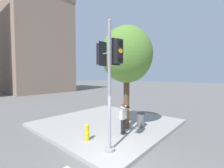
% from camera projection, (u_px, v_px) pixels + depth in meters
% --- Properties ---
extents(ground_plane, '(160.00, 160.00, 0.00)m').
position_uv_depth(ground_plane, '(112.00, 168.00, 5.41)').
color(ground_plane, slate).
extents(sidewalk_corner, '(8.00, 8.00, 0.18)m').
position_uv_depth(sidewalk_corner, '(107.00, 123.00, 10.34)').
color(sidewalk_corner, '#9E9B96').
rests_on(sidewalk_corner, ground_plane).
extents(traffic_signal_pole, '(0.52, 1.38, 5.41)m').
position_uv_depth(traffic_signal_pole, '(109.00, 71.00, 6.07)').
color(traffic_signal_pole, '#939399').
rests_on(traffic_signal_pole, sidewalk_corner).
extents(person_photographer, '(0.50, 0.53, 1.62)m').
position_uv_depth(person_photographer, '(123.00, 116.00, 8.09)').
color(person_photographer, black).
rests_on(person_photographer, sidewalk_corner).
extents(street_tree, '(3.02, 3.02, 6.06)m').
position_uv_depth(street_tree, '(127.00, 55.00, 8.82)').
color(street_tree, brown).
rests_on(street_tree, sidewalk_corner).
extents(fire_hydrant, '(0.21, 0.27, 0.82)m').
position_uv_depth(fire_hydrant, '(87.00, 132.00, 7.27)').
color(fire_hydrant, yellow).
rests_on(fire_hydrant, sidewalk_corner).
extents(trash_bin, '(0.49, 0.49, 0.89)m').
position_uv_depth(trash_bin, '(141.00, 120.00, 9.15)').
color(trash_bin, '#5B5B60').
rests_on(trash_bin, sidewalk_corner).
extents(building_right, '(11.66, 13.20, 19.37)m').
position_uv_depth(building_right, '(35.00, 46.00, 32.07)').
color(building_right, gray).
rests_on(building_right, ground_plane).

